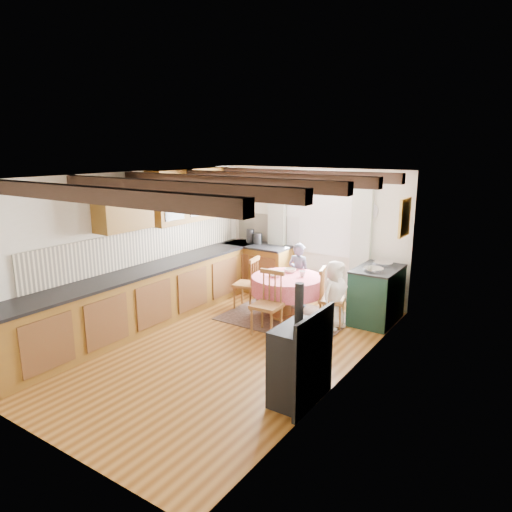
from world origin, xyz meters
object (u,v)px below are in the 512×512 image
Objects in this scene: chair_near at (267,303)px; chair_right at (332,297)px; child_far at (299,275)px; child_right at (335,295)px; cast_iron_stove at (298,343)px; cup at (302,274)px; dining_table at (287,297)px; aga_range at (377,294)px; chair_left at (246,282)px.

chair_near reaches higher than chair_right.
child_far is 1.07× the size of child_right.
child_right is (0.74, 0.80, 0.05)m from chair_near.
cup is at bearing 117.11° from cast_iron_stove.
dining_table is 1.44m from aga_range.
cup is (-1.18, 2.31, 0.07)m from cast_iron_stove.
chair_near is at bearing -83.27° from dining_table.
dining_table is 0.85m from child_right.
chair_right is at bearing 5.88° from dining_table.
cast_iron_stove is at bearing 121.46° from child_far.
dining_table is 1.09× the size of child_right.
cup is (-0.56, 0.05, 0.29)m from chair_right.
child_far reaches higher than cup.
cast_iron_stove is 1.19× the size of child_far.
child_far is (-0.88, 0.52, 0.11)m from chair_right.
chair_left is 0.93× the size of aga_range.
child_far is at bearing 117.01° from chair_left.
child_right reaches higher than aga_range.
child_far is at bearing 95.16° from chair_near.
cup is (-1.07, -0.53, 0.30)m from aga_range.
chair_right reaches higher than dining_table.
child_far is 11.24× the size of cup.
child_right is (0.94, -0.58, -0.04)m from child_far.
child_right is (0.07, -0.05, 0.07)m from chair_right.
cup is at bearing 84.72° from chair_left.
chair_right is (0.67, 0.85, -0.02)m from chair_near.
cup is at bearing -153.65° from aga_range.
chair_left is 0.80× the size of child_far.
cup is (0.32, -0.47, 0.18)m from child_far.
chair_right reaches higher than cup.
chair_near reaches higher than chair_left.
aga_range is at bearing 92.22° from cast_iron_stove.
chair_near is 1.86m from aga_range.
cast_iron_stove is 2.27m from child_right.
child_right reaches higher than cup.
dining_table is at bearing -146.91° from cup.
dining_table is 0.47m from cup.
chair_right is 9.14× the size of cup.
child_right is at bearing 43.95° from chair_near.
child_right is 0.67m from cup.
chair_right is 0.11m from child_right.
chair_left reaches higher than aga_range.
chair_near reaches higher than dining_table.
cast_iron_stove is (1.39, -2.17, 0.33)m from dining_table.
chair_left is at bearing 177.49° from dining_table.
chair_right is at bearing -131.16° from aga_range.
dining_table is 0.86× the size of cast_iron_stove.
chair_left is at bearing -174.82° from cup.
chair_near is 0.84× the size of child_far.
chair_right is at bearing -5.55° from cup.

